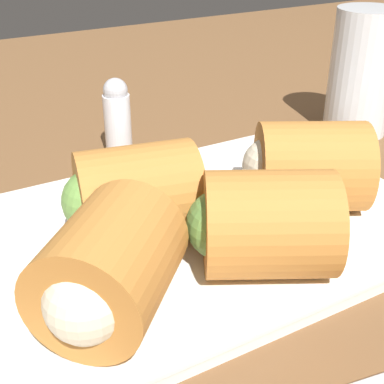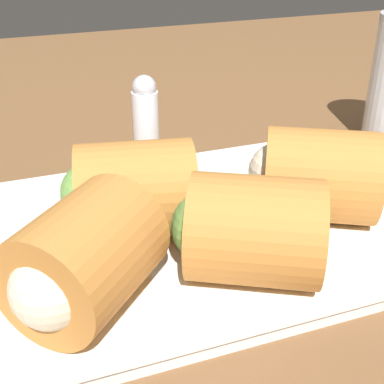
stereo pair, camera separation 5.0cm
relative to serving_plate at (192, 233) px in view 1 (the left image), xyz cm
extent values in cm
cube|color=brown|center=(2.65, -1.83, -1.76)|extent=(180.00, 140.00, 2.00)
cube|color=white|center=(0.00, 0.00, -0.16)|extent=(31.29, 20.53, 1.20)
cube|color=white|center=(0.00, 0.00, 0.59)|extent=(32.54, 21.35, 0.30)
cylinder|color=#B77533|center=(-7.95, -5.73, 3.84)|extent=(9.53, 9.54, 6.20)
sphere|color=beige|center=(-9.85, -7.66, 3.84)|extent=(4.03, 4.03, 4.03)
cylinder|color=#B77533|center=(1.41, -6.40, 3.84)|extent=(9.34, 8.89, 6.20)
sphere|color=#56843D|center=(-0.99, -5.13, 3.84)|extent=(4.03, 4.03, 4.03)
cylinder|color=#B77533|center=(8.41, -1.70, 3.84)|extent=(9.35, 8.91, 6.20)
sphere|color=beige|center=(6.02, -0.41, 3.84)|extent=(4.03, 4.03, 4.03)
cylinder|color=#B77533|center=(-3.61, 0.44, 3.84)|extent=(8.36, 7.52, 6.20)
sphere|color=#6B9E47|center=(-6.27, 0.97, 3.84)|extent=(4.03, 4.03, 4.03)
cylinder|color=silver|center=(1.56, -14.99, -0.51)|extent=(10.97, 2.20, 0.50)
cylinder|color=silver|center=(24.24, 9.63, 5.24)|extent=(6.22, 6.22, 12.00)
cylinder|color=silver|center=(1.22, 15.77, 2.10)|extent=(2.41, 2.41, 5.73)
sphere|color=#B7B7BC|center=(1.22, 15.77, 5.39)|extent=(2.17, 2.17, 2.17)
camera|label=1|loc=(-14.92, -26.59, 20.03)|focal=50.00mm
camera|label=2|loc=(-10.36, -28.67, 20.03)|focal=50.00mm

